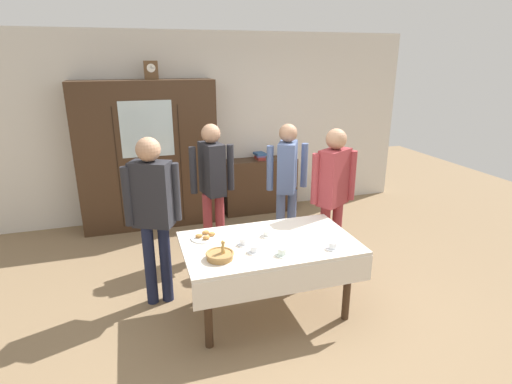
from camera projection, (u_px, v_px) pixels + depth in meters
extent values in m
plane|color=#846B4C|center=(262.00, 299.00, 4.12)|extent=(12.00, 12.00, 0.00)
cube|color=silver|center=(207.00, 126.00, 6.09)|extent=(6.40, 0.10, 2.70)
cylinder|color=#3D2819|center=(208.00, 310.00, 3.35)|extent=(0.07, 0.07, 0.71)
cylinder|color=#3D2819|center=(347.00, 285.00, 3.71)|extent=(0.07, 0.07, 0.71)
cylinder|color=#3D2819|center=(195.00, 272.00, 3.95)|extent=(0.07, 0.07, 0.71)
cylinder|color=#3D2819|center=(316.00, 253.00, 4.32)|extent=(0.07, 0.07, 0.71)
cube|color=silver|center=(269.00, 243.00, 3.71)|extent=(1.57, 0.94, 0.03)
cube|color=silver|center=(288.00, 282.00, 3.33)|extent=(1.57, 0.01, 0.24)
cube|color=#3D2819|center=(148.00, 156.00, 5.67)|extent=(1.88, 0.45, 2.05)
cube|color=silver|center=(147.00, 129.00, 5.34)|extent=(0.68, 0.01, 0.74)
cube|color=black|center=(118.00, 169.00, 5.38)|extent=(0.01, 0.01, 1.64)
cube|color=black|center=(181.00, 165.00, 5.62)|extent=(0.01, 0.01, 1.64)
cube|color=brown|center=(151.00, 70.00, 5.35)|extent=(0.18, 0.10, 0.24)
cylinder|color=white|center=(151.00, 68.00, 5.29)|extent=(0.11, 0.01, 0.11)
cube|color=black|center=(151.00, 67.00, 5.28)|extent=(0.00, 0.00, 0.04)
cube|color=black|center=(153.00, 68.00, 5.29)|extent=(0.05, 0.00, 0.00)
cube|color=#3D2819|center=(260.00, 185.00, 6.38)|extent=(1.13, 0.35, 0.84)
cube|color=#99332D|center=(260.00, 158.00, 6.25)|extent=(0.12, 0.22, 0.03)
cube|color=#99332D|center=(260.00, 157.00, 6.24)|extent=(0.11, 0.21, 0.02)
cube|color=#664C7A|center=(260.00, 156.00, 6.23)|extent=(0.15, 0.23, 0.02)
cube|color=#2D5184|center=(260.00, 154.00, 6.22)|extent=(0.18, 0.21, 0.04)
cylinder|color=white|center=(244.00, 244.00, 3.64)|extent=(0.13, 0.13, 0.01)
cylinder|color=white|center=(244.00, 241.00, 3.63)|extent=(0.08, 0.08, 0.05)
torus|color=white|center=(248.00, 240.00, 3.64)|extent=(0.04, 0.01, 0.04)
cylinder|color=#47230F|center=(244.00, 239.00, 3.63)|extent=(0.06, 0.06, 0.01)
cylinder|color=white|center=(254.00, 252.00, 3.50)|extent=(0.13, 0.13, 0.01)
cylinder|color=white|center=(254.00, 248.00, 3.49)|extent=(0.08, 0.08, 0.05)
torus|color=white|center=(259.00, 248.00, 3.50)|extent=(0.04, 0.01, 0.04)
cylinder|color=silver|center=(282.00, 255.00, 3.45)|extent=(0.13, 0.13, 0.01)
cylinder|color=silver|center=(282.00, 251.00, 3.44)|extent=(0.08, 0.08, 0.05)
torus|color=silver|center=(286.00, 250.00, 3.45)|extent=(0.04, 0.01, 0.04)
cylinder|color=#47230F|center=(282.00, 249.00, 3.44)|extent=(0.06, 0.06, 0.01)
cylinder|color=white|center=(333.00, 248.00, 3.57)|extent=(0.13, 0.13, 0.01)
cylinder|color=white|center=(333.00, 245.00, 3.56)|extent=(0.08, 0.08, 0.05)
torus|color=white|center=(337.00, 244.00, 3.57)|extent=(0.04, 0.01, 0.04)
cylinder|color=#47230F|center=(333.00, 243.00, 3.55)|extent=(0.06, 0.06, 0.01)
cylinder|color=white|center=(267.00, 236.00, 3.82)|extent=(0.13, 0.13, 0.01)
cylinder|color=white|center=(267.00, 232.00, 3.81)|extent=(0.08, 0.08, 0.05)
torus|color=white|center=(271.00, 232.00, 3.82)|extent=(0.04, 0.01, 0.04)
cylinder|color=#47230F|center=(267.00, 230.00, 3.81)|extent=(0.06, 0.06, 0.01)
cylinder|color=#9E7542|center=(220.00, 256.00, 3.38)|extent=(0.22, 0.22, 0.05)
torus|color=#9E7542|center=(220.00, 253.00, 3.37)|extent=(0.24, 0.24, 0.02)
cylinder|color=tan|center=(223.00, 248.00, 3.35)|extent=(0.04, 0.02, 0.12)
cylinder|color=tan|center=(223.00, 248.00, 3.37)|extent=(0.04, 0.02, 0.12)
cylinder|color=tan|center=(222.00, 247.00, 3.38)|extent=(0.02, 0.03, 0.12)
cylinder|color=white|center=(206.00, 237.00, 3.78)|extent=(0.28, 0.28, 0.01)
ellipsoid|color=#BC7F3D|center=(212.00, 234.00, 3.79)|extent=(0.07, 0.05, 0.04)
ellipsoid|color=#BC7F3D|center=(206.00, 232.00, 3.83)|extent=(0.07, 0.05, 0.04)
ellipsoid|color=#BC7F3D|center=(199.00, 236.00, 3.76)|extent=(0.07, 0.05, 0.04)
ellipsoid|color=#BC7F3D|center=(206.00, 237.00, 3.72)|extent=(0.07, 0.05, 0.04)
cube|color=silver|center=(293.00, 234.00, 3.86)|extent=(0.10, 0.01, 0.00)
ellipsoid|color=silver|center=(298.00, 233.00, 3.87)|extent=(0.03, 0.02, 0.01)
cube|color=silver|center=(231.00, 238.00, 3.77)|extent=(0.10, 0.01, 0.00)
ellipsoid|color=silver|center=(237.00, 237.00, 3.79)|extent=(0.03, 0.02, 0.01)
cylinder|color=#191E38|center=(150.00, 265.00, 3.95)|extent=(0.11, 0.11, 0.83)
cylinder|color=#191E38|center=(166.00, 263.00, 3.99)|extent=(0.11, 0.11, 0.83)
cube|color=#232328|center=(152.00, 194.00, 3.74)|extent=(0.41, 0.34, 0.62)
sphere|color=tan|center=(148.00, 149.00, 3.61)|extent=(0.22, 0.22, 0.22)
cylinder|color=#232328|center=(127.00, 197.00, 3.68)|extent=(0.08, 0.08, 0.56)
cylinder|color=#232328|center=(176.00, 192.00, 3.81)|extent=(0.08, 0.08, 0.56)
cylinder|color=#933338|center=(324.00, 239.00, 4.55)|extent=(0.11, 0.11, 0.81)
cylinder|color=#933338|center=(336.00, 237.00, 4.59)|extent=(0.11, 0.11, 0.81)
cube|color=#933338|center=(334.00, 177.00, 4.35)|extent=(0.41, 0.36, 0.61)
sphere|color=tan|center=(336.00, 139.00, 4.22)|extent=(0.22, 0.22, 0.22)
cylinder|color=#933338|center=(315.00, 179.00, 4.28)|extent=(0.08, 0.08, 0.55)
cylinder|color=#933338|center=(352.00, 176.00, 4.41)|extent=(0.08, 0.08, 0.55)
cylinder|color=#933338|center=(208.00, 226.00, 4.89)|extent=(0.11, 0.11, 0.81)
cylinder|color=#933338|center=(220.00, 224.00, 4.94)|extent=(0.11, 0.11, 0.81)
cube|color=#232328|center=(212.00, 169.00, 4.69)|extent=(0.26, 0.39, 0.61)
sphere|color=tan|center=(211.00, 134.00, 4.56)|extent=(0.22, 0.22, 0.22)
cylinder|color=#232328|center=(193.00, 170.00, 4.63)|extent=(0.08, 0.08, 0.54)
cylinder|color=#232328|center=(231.00, 167.00, 4.76)|extent=(0.08, 0.08, 0.54)
cylinder|color=slate|center=(280.00, 221.00, 5.05)|extent=(0.11, 0.11, 0.80)
cylinder|color=slate|center=(292.00, 220.00, 5.09)|extent=(0.11, 0.11, 0.80)
cube|color=slate|center=(287.00, 167.00, 4.85)|extent=(0.35, 0.41, 0.60)
sphere|color=tan|center=(288.00, 133.00, 4.72)|extent=(0.22, 0.22, 0.22)
cylinder|color=slate|center=(270.00, 168.00, 4.78)|extent=(0.08, 0.08, 0.54)
cylinder|color=slate|center=(304.00, 165.00, 4.91)|extent=(0.08, 0.08, 0.54)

